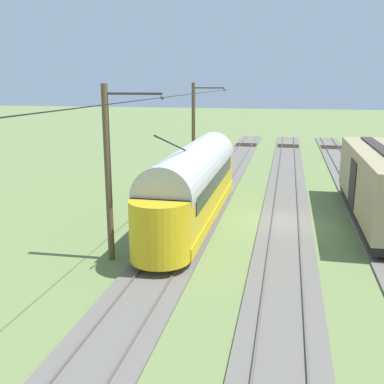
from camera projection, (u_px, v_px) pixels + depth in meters
ground_plane at (285, 223)px, 25.01m from camera, size 220.00×220.00×0.00m
track_streetcar_siding at (381, 226)px, 24.28m from camera, size 2.80×80.00×0.18m
track_adjacent_siding at (285, 220)px, 25.30m from camera, size 2.80×80.00×0.18m
track_third_siding at (198, 215)px, 26.31m from camera, size 2.80×80.00×0.18m
vintage_streetcar at (194, 182)px, 24.79m from camera, size 2.65×16.13×5.49m
coach_adjacent at (380, 183)px, 24.92m from camera, size 2.96×13.35×3.85m
catenary_pole_foreground at (194, 130)px, 35.77m from camera, size 2.64×0.28×7.55m
catenary_pole_mid_near at (109, 172)px, 19.01m from camera, size 2.64×0.28×7.55m
overhead_wire_run at (166, 97)px, 18.45m from camera, size 2.44×39.28×0.18m
track_end_bumper at (359, 186)px, 32.16m from camera, size 1.80×0.60×0.80m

